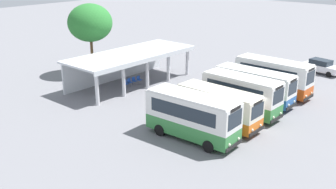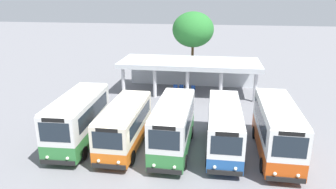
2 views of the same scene
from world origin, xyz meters
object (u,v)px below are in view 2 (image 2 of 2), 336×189
city_bus_fourth_amber (224,126)px  waiting_chair_fourth_seat (193,89)px  city_bus_fifth_blue (277,128)px  waiting_chair_end_by_column (175,88)px  waiting_chair_middle_seat (187,88)px  city_bus_middle_cream (173,125)px  city_bus_second_in_row (125,124)px  city_bus_nearest_orange (78,118)px  waiting_chair_second_from_end (181,88)px

city_bus_fourth_amber → waiting_chair_fourth_seat: (-2.96, 12.20, -1.21)m
city_bus_fifth_blue → waiting_chair_end_by_column: bearing=123.4°
city_bus_fourth_amber → waiting_chair_middle_seat: city_bus_fourth_amber is taller
waiting_chair_fourth_seat → city_bus_middle_cream: bearing=-91.7°
city_bus_fifth_blue → waiting_chair_fourth_seat: size_ratio=8.85×
waiting_chair_middle_seat → city_bus_second_in_row: bearing=-103.4°
city_bus_fifth_blue → waiting_chair_end_by_column: size_ratio=8.85×
city_bus_second_in_row → waiting_chair_middle_seat: bearing=76.6°
city_bus_second_in_row → city_bus_middle_cream: city_bus_middle_cream is taller
waiting_chair_end_by_column → city_bus_fifth_blue: bearing=-56.6°
city_bus_nearest_orange → waiting_chair_second_from_end: bearing=65.8°
waiting_chair_end_by_column → city_bus_second_in_row: bearing=-98.1°
waiting_chair_second_from_end → city_bus_fifth_blue: bearing=-58.8°
city_bus_second_in_row → city_bus_middle_cream: bearing=-1.3°
waiting_chair_end_by_column → waiting_chair_second_from_end: size_ratio=1.00×
city_bus_nearest_orange → waiting_chair_middle_seat: city_bus_nearest_orange is taller
waiting_chair_second_from_end → waiting_chair_middle_seat: 0.63m
city_bus_nearest_orange → city_bus_second_in_row: 3.34m
city_bus_nearest_orange → city_bus_fourth_amber: (10.00, 0.53, -0.18)m
city_bus_middle_cream → waiting_chair_fourth_seat: (0.38, 12.86, -1.36)m
waiting_chair_middle_seat → waiting_chair_fourth_seat: bearing=-7.5°
waiting_chair_fourth_seat → waiting_chair_end_by_column: bearing=179.0°
waiting_chair_fourth_seat → city_bus_second_in_row: bearing=-106.2°
city_bus_fourth_amber → waiting_chair_fourth_seat: bearing=103.6°
city_bus_nearest_orange → city_bus_second_in_row: (3.33, -0.06, -0.21)m
city_bus_middle_cream → waiting_chair_end_by_column: (-1.52, 12.89, -1.36)m
city_bus_second_in_row → waiting_chair_middle_seat: city_bus_second_in_row is taller
waiting_chair_end_by_column → waiting_chair_middle_seat: bearing=2.4°
city_bus_second_in_row → city_bus_fourth_amber: bearing=5.0°
waiting_chair_middle_seat → waiting_chair_fourth_seat: size_ratio=1.00×
city_bus_nearest_orange → waiting_chair_middle_seat: 14.39m
city_bus_second_in_row → city_bus_fourth_amber: (6.66, 0.58, 0.04)m
waiting_chair_end_by_column → waiting_chair_middle_seat: 1.26m
city_bus_fourth_amber → city_bus_fifth_blue: bearing=-3.2°
waiting_chair_end_by_column → waiting_chair_second_from_end: bearing=6.6°
city_bus_nearest_orange → city_bus_middle_cream: size_ratio=1.05×
city_bus_middle_cream → waiting_chair_end_by_column: city_bus_middle_cream is taller
waiting_chair_middle_seat → city_bus_fifth_blue: bearing=-61.0°
waiting_chair_fourth_seat → city_bus_fifth_blue: bearing=-63.1°
city_bus_fourth_amber → waiting_chair_end_by_column: 13.21m
city_bus_fourth_amber → waiting_chair_end_by_column: size_ratio=8.84×
city_bus_middle_cream → waiting_chair_fourth_seat: city_bus_middle_cream is taller
city_bus_second_in_row → waiting_chair_second_from_end: bearing=79.3°
city_bus_nearest_orange → waiting_chair_fourth_seat: size_ratio=8.55×
waiting_chair_fourth_seat → city_bus_fourth_amber: bearing=-76.4°
city_bus_second_in_row → city_bus_fifth_blue: 10.01m
waiting_chair_end_by_column → waiting_chair_middle_seat: same height
city_bus_fifth_blue → waiting_chair_fourth_seat: city_bus_fifth_blue is taller
city_bus_fifth_blue → waiting_chair_fourth_seat: 13.96m
waiting_chair_middle_seat → city_bus_fourth_amber: bearing=-73.7°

